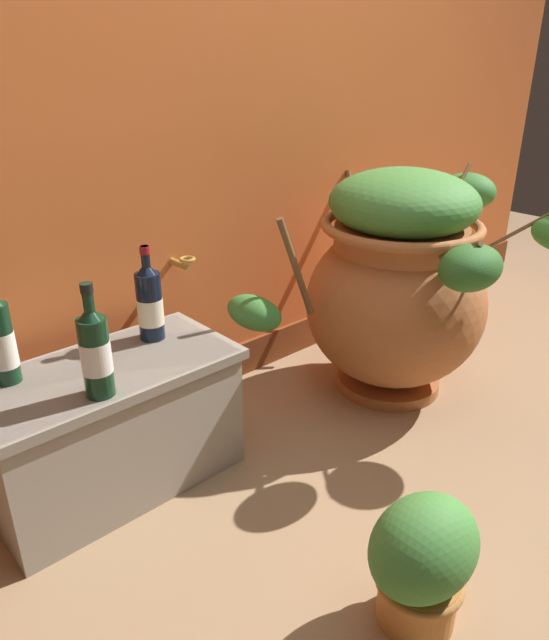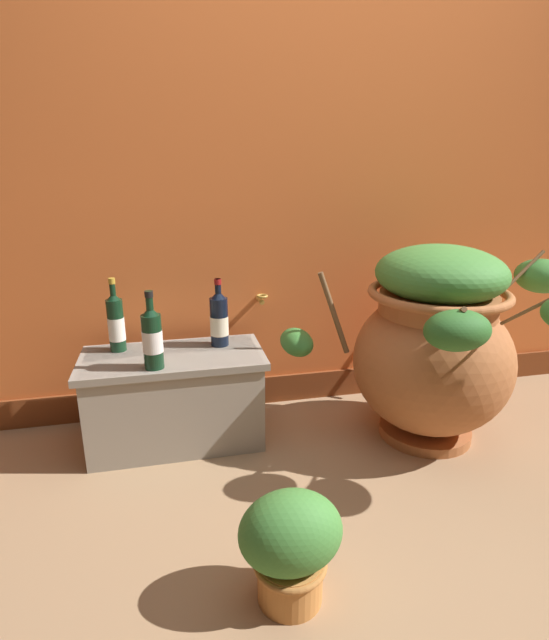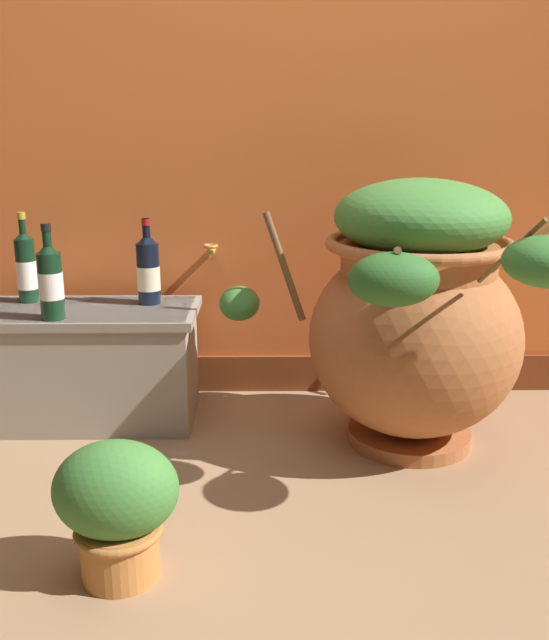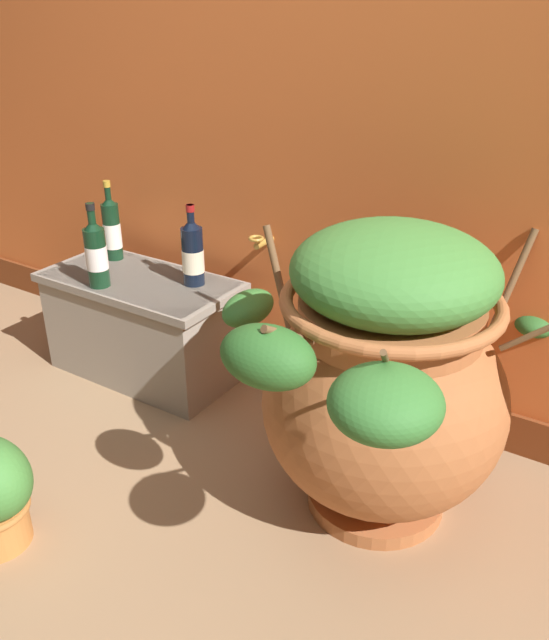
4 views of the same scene
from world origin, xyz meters
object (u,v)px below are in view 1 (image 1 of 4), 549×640
(terracotta_urn, at_px, (399,281))
(wine_bottle_left, at_px, (150,301))
(wine_bottle_middle, at_px, (95,350))
(potted_shrub, at_px, (422,560))
(wine_bottle_right, at_px, (1,339))

(terracotta_urn, xyz_separation_m, wine_bottle_left, (-0.90, 0.28, 0.08))
(wine_bottle_middle, distance_m, potted_shrub, 0.93)
(terracotta_urn, bearing_deg, wine_bottle_middle, 176.22)
(terracotta_urn, bearing_deg, potted_shrub, -139.25)
(wine_bottle_right, relative_size, potted_shrub, 0.94)
(terracotta_urn, distance_m, potted_shrub, 1.12)
(wine_bottle_left, height_order, wine_bottle_right, wine_bottle_right)
(terracotta_urn, relative_size, wine_bottle_middle, 4.16)
(terracotta_urn, height_order, wine_bottle_right, terracotta_urn)
(potted_shrub, bearing_deg, terracotta_urn, 40.75)
(terracotta_urn, relative_size, wine_bottle_left, 4.32)
(wine_bottle_left, xyz_separation_m, wine_bottle_middle, (-0.28, -0.20, 0.01))
(wine_bottle_left, xyz_separation_m, wine_bottle_right, (-0.44, 0.03, 0.00))
(wine_bottle_middle, xyz_separation_m, potted_shrub, (0.35, -0.79, -0.35))
(terracotta_urn, distance_m, wine_bottle_right, 1.37)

